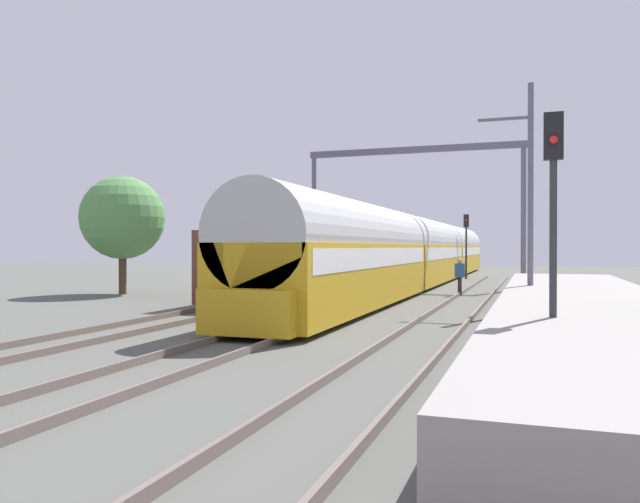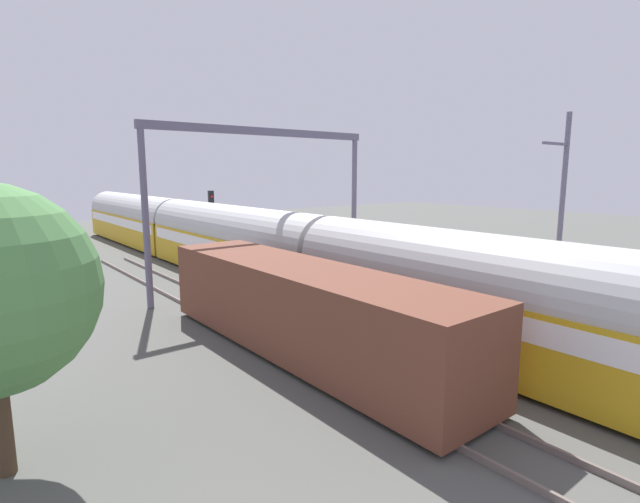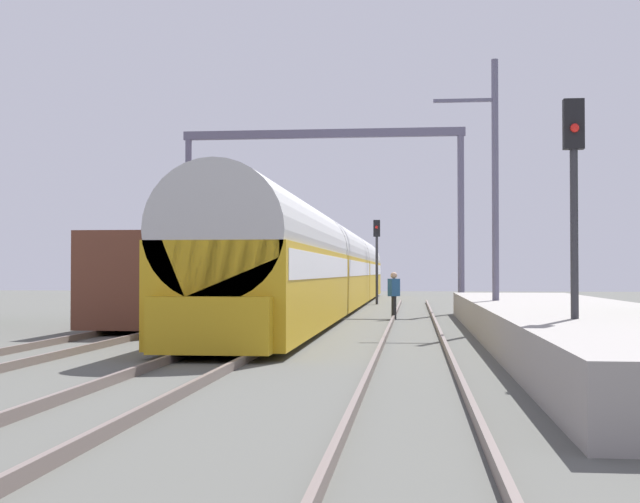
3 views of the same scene
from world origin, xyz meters
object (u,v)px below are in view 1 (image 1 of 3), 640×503
Objects in this scene: catenary_gantry at (413,187)px; railway_signal_near at (553,203)px; freight_car at (294,264)px; passenger_train at (423,251)px; person_crossing at (460,273)px; railway_signal_far at (466,237)px.

railway_signal_near is at bearing -72.68° from catenary_gantry.
passenger_train is at bearing 71.64° from freight_car.
person_crossing is 0.36× the size of railway_signal_near.
person_crossing is 0.38× the size of railway_signal_far.
railway_signal_near is 1.06× the size of railway_signal_far.
railway_signal_far is (-1.25, 15.24, 1.91)m from person_crossing.
railway_signal_far is at bearing 79.07° from catenary_gantry.
passenger_train is 12.33m from freight_car.
catenary_gantry is at bearing -102.26° from person_crossing.
catenary_gantry reaches higher than railway_signal_far.
railway_signal_near reaches higher than freight_car.
passenger_train reaches higher than freight_car.
freight_car is (-3.88, -11.70, -0.50)m from passenger_train.
person_crossing is at bearing 102.34° from railway_signal_near.
person_crossing is 0.14× the size of catenary_gantry.
catenary_gantry is (0.00, -3.42, 3.63)m from passenger_train.
railway_signal_far is 0.37× the size of catenary_gantry.
person_crossing is at bearing -70.02° from passenger_train.
catenary_gantry is at bearing 64.89° from freight_car.
railway_signal_far is at bearing -128.42° from person_crossing.
railway_signal_near is at bearing 59.22° from person_crossing.
passenger_train is 4.98m from catenary_gantry.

